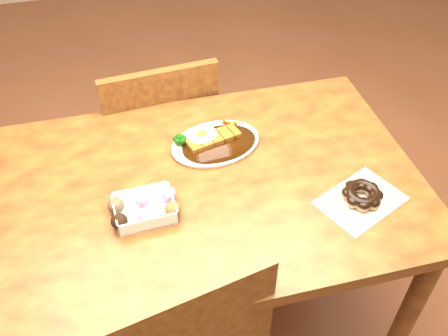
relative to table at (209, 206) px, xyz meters
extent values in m
plane|color=brown|center=(0.00, 0.00, -0.65)|extent=(6.00, 6.00, 0.00)
cube|color=#4C200F|center=(0.00, 0.00, 0.08)|extent=(1.20, 0.80, 0.04)
cylinder|color=#4C200F|center=(0.54, -0.34, -0.30)|extent=(0.06, 0.06, 0.71)
cylinder|color=#4C200F|center=(-0.54, 0.34, -0.30)|extent=(0.06, 0.06, 0.71)
cylinder|color=#4C200F|center=(0.54, 0.34, -0.30)|extent=(0.06, 0.06, 0.71)
cube|color=#4C200F|center=(-0.08, 0.60, -0.22)|extent=(0.46, 0.46, 0.04)
cylinder|color=#4C200F|center=(0.07, 0.78, -0.45)|extent=(0.04, 0.04, 0.41)
cylinder|color=#4C200F|center=(-0.27, 0.75, -0.45)|extent=(0.04, 0.04, 0.41)
cylinder|color=#4C200F|center=(0.10, 0.45, -0.45)|extent=(0.04, 0.04, 0.41)
cylinder|color=#4C200F|center=(-0.24, 0.42, -0.45)|extent=(0.04, 0.04, 0.41)
cube|color=#4C200F|center=(-0.07, 0.41, 0.02)|extent=(0.40, 0.07, 0.40)
ellipsoid|color=white|center=(0.06, 0.15, 0.10)|extent=(0.30, 0.24, 0.01)
ellipsoid|color=black|center=(0.07, 0.14, 0.11)|extent=(0.26, 0.20, 0.01)
cube|color=#6B380C|center=(0.05, 0.15, 0.12)|extent=(0.17, 0.10, 0.02)
ellipsoid|color=white|center=(0.02, 0.17, 0.13)|extent=(0.11, 0.10, 0.01)
ellipsoid|color=#FFB214|center=(0.02, 0.17, 0.13)|extent=(0.03, 0.03, 0.02)
cube|color=white|center=(-0.19, -0.07, 0.12)|extent=(0.16, 0.13, 0.04)
ellipsoid|color=black|center=(-0.25, -0.10, 0.12)|extent=(0.04, 0.04, 0.04)
ellipsoid|color=pink|center=(-0.18, -0.10, 0.12)|extent=(0.04, 0.04, 0.04)
ellipsoid|color=brown|center=(-0.11, -0.10, 0.12)|extent=(0.04, 0.04, 0.04)
ellipsoid|color=black|center=(-0.26, -0.05, 0.12)|extent=(0.04, 0.04, 0.04)
ellipsoid|color=pink|center=(-0.19, -0.05, 0.12)|extent=(0.04, 0.04, 0.04)
ellipsoid|color=pink|center=(-0.12, -0.04, 0.12)|extent=(0.04, 0.04, 0.04)
cube|color=silver|center=(0.39, -0.17, 0.10)|extent=(0.27, 0.23, 0.00)
torus|color=olive|center=(0.39, -0.17, 0.12)|extent=(0.14, 0.14, 0.04)
torus|color=black|center=(0.39, -0.17, 0.13)|extent=(0.13, 0.13, 0.03)
camera|label=1|loc=(-0.20, -0.97, 1.10)|focal=40.00mm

